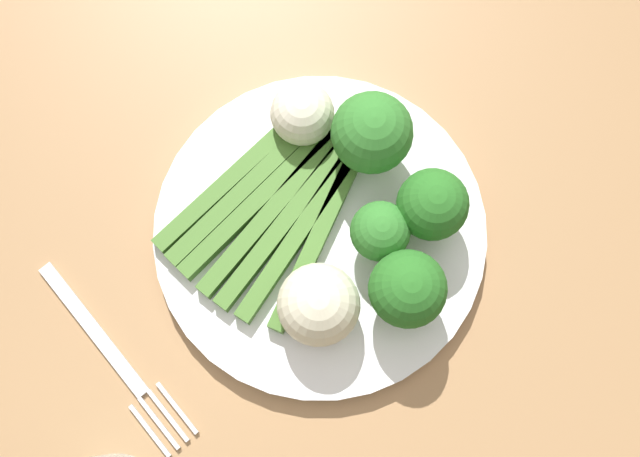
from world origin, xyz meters
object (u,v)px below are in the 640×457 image
(broccoli_back_right, at_px, (373,133))
(dining_table, at_px, (383,224))
(plate, at_px, (320,233))
(broccoli_outer_edge, at_px, (437,201))
(cauliflower_front_left, at_px, (302,114))
(broccoli_back, at_px, (408,289))
(asparagus_bundle, at_px, (275,208))
(fork, at_px, (115,357))
(cauliflower_left, at_px, (319,305))
(broccoli_near_center, at_px, (380,232))

(broccoli_back_right, bearing_deg, dining_table, 88.40)
(plate, height_order, broccoli_outer_edge, broccoli_outer_edge)
(cauliflower_front_left, bearing_deg, broccoli_back, 79.20)
(plate, relative_size, asparagus_bundle, 1.43)
(asparagus_bundle, distance_m, cauliflower_front_left, 0.07)
(dining_table, distance_m, asparagus_bundle, 0.15)
(plate, bearing_deg, fork, -7.80)
(broccoli_outer_edge, relative_size, cauliflower_left, 1.08)
(plate, bearing_deg, broccoli_back, 100.25)
(broccoli_back, height_order, cauliflower_left, broccoli_back)
(plate, relative_size, fork, 1.46)
(broccoli_near_center, xyz_separation_m, cauliflower_left, (0.06, 0.01, -0.00))
(broccoli_back, height_order, broccoli_back_right, broccoli_back_right)
(asparagus_bundle, relative_size, broccoli_near_center, 3.29)
(broccoli_near_center, bearing_deg, cauliflower_front_left, -98.09)
(asparagus_bundle, relative_size, broccoli_back, 2.61)
(dining_table, relative_size, asparagus_bundle, 7.82)
(broccoli_back, relative_size, fork, 0.39)
(fork, bearing_deg, cauliflower_left, 61.85)
(broccoli_near_center, relative_size, cauliflower_left, 0.91)
(dining_table, xyz_separation_m, cauliflower_left, (0.10, 0.04, 0.15))
(dining_table, height_order, asparagus_bundle, asparagus_bundle)
(plate, relative_size, broccoli_outer_edge, 3.95)
(broccoli_near_center, relative_size, broccoli_back_right, 0.73)
(broccoli_back, bearing_deg, cauliflower_left, -30.70)
(broccoli_near_center, distance_m, cauliflower_front_left, 0.10)
(asparagus_bundle, relative_size, broccoli_outer_edge, 2.76)
(fork, bearing_deg, broccoli_back, 60.84)
(cauliflower_left, relative_size, fork, 0.34)
(broccoli_outer_edge, bearing_deg, cauliflower_left, 1.62)
(asparagus_bundle, bearing_deg, broccoli_near_center, 111.46)
(dining_table, height_order, broccoli_back_right, broccoli_back_right)
(broccoli_outer_edge, bearing_deg, broccoli_near_center, -12.06)
(cauliflower_left, bearing_deg, broccoli_back, 149.30)
(plate, xyz_separation_m, fork, (0.17, -0.02, -0.01))
(broccoli_back_right, distance_m, cauliflower_front_left, 0.06)
(broccoli_back_right, bearing_deg, cauliflower_front_left, -62.47)
(cauliflower_front_left, distance_m, cauliflower_left, 0.14)
(asparagus_bundle, xyz_separation_m, broccoli_near_center, (-0.04, 0.06, 0.02))
(dining_table, xyz_separation_m, fork, (0.23, -0.03, 0.11))
(dining_table, distance_m, broccoli_near_center, 0.16)
(dining_table, xyz_separation_m, plate, (0.07, -0.01, 0.11))
(asparagus_bundle, bearing_deg, broccoli_back, 93.47)
(broccoli_back, distance_m, broccoli_back_right, 0.11)
(plate, distance_m, broccoli_near_center, 0.06)
(cauliflower_front_left, bearing_deg, broccoli_outer_edge, 104.14)
(cauliflower_front_left, relative_size, fork, 0.28)
(broccoli_outer_edge, bearing_deg, fork, -15.15)
(cauliflower_left, bearing_deg, cauliflower_front_left, -124.48)
(cauliflower_front_left, relative_size, cauliflower_left, 0.82)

